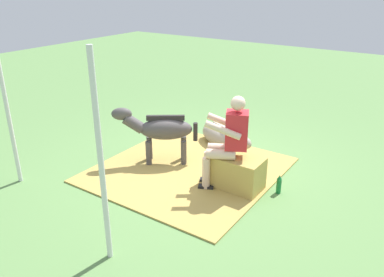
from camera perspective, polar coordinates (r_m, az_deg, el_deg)
The scene contains 9 objects.
ground_plane at distance 6.28m, azimuth 1.59°, elevation -4.15°, with size 24.00×24.00×0.00m, color #608C4C.
hay_patch at distance 6.16m, azimuth -0.56°, elevation -4.56°, with size 2.61×2.70×0.02m, color tan.
hay_bale at distance 5.58m, azimuth 6.72°, elevation -5.07°, with size 0.69×0.44×0.49m, color tan.
person_seated at distance 5.39m, azimuth 5.27°, elevation -0.00°, with size 0.72×0.59×1.37m.
pony_standing at distance 6.20m, azimuth -4.66°, elevation 1.30°, with size 1.16×0.93×0.95m.
pony_lying at distance 6.94m, azimuth 4.39°, elevation 0.21°, with size 1.32×0.82×0.42m.
soda_bottle at distance 5.62m, azimuth 12.58°, elevation -6.56°, with size 0.07×0.07×0.28m.
tent_pole_left at distance 3.94m, azimuth -13.16°, elevation -3.38°, with size 0.06×0.06×2.28m, color silver.
tent_pole_right at distance 5.98m, azimuth -25.40°, elevation 4.02°, with size 0.06×0.06×2.28m, color silver.
Camera 1 is at (-3.00, 4.74, 2.83)m, focal length 36.52 mm.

